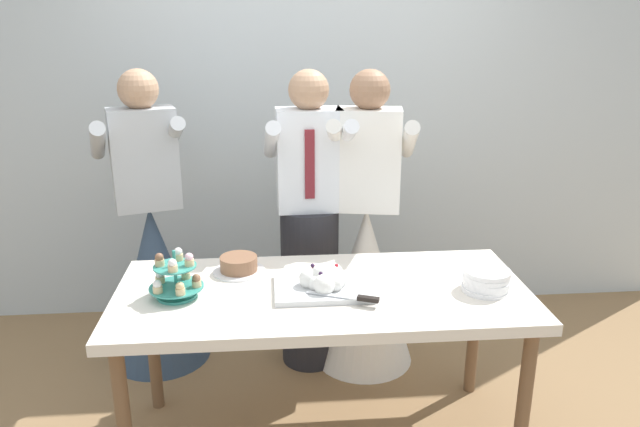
# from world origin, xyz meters

# --- Properties ---
(rear_wall) EXTENTS (5.20, 0.10, 2.90)m
(rear_wall) POSITION_xyz_m (0.00, 1.46, 1.45)
(rear_wall) COLOR silver
(rear_wall) RESTS_ON ground_plane
(dessert_table) EXTENTS (1.80, 0.80, 0.78)m
(dessert_table) POSITION_xyz_m (0.00, 0.00, 0.70)
(dessert_table) COLOR silver
(dessert_table) RESTS_ON ground_plane
(cupcake_stand) EXTENTS (0.23, 0.23, 0.21)m
(cupcake_stand) POSITION_xyz_m (-0.62, -0.02, 0.86)
(cupcake_stand) COLOR teal
(cupcake_stand) RESTS_ON dessert_table
(main_cake_tray) EXTENTS (0.43, 0.36, 0.12)m
(main_cake_tray) POSITION_xyz_m (0.01, -0.01, 0.82)
(main_cake_tray) COLOR silver
(main_cake_tray) RESTS_ON dessert_table
(plate_stack) EXTENTS (0.21, 0.20, 0.10)m
(plate_stack) POSITION_xyz_m (0.71, -0.07, 0.82)
(plate_stack) COLOR white
(plate_stack) RESTS_ON dessert_table
(round_cake) EXTENTS (0.24, 0.24, 0.08)m
(round_cake) POSITION_xyz_m (-0.37, 0.22, 0.81)
(round_cake) COLOR white
(round_cake) RESTS_ON dessert_table
(person_groom) EXTENTS (0.47, 0.50, 1.66)m
(person_groom) POSITION_xyz_m (-0.01, 0.71, 0.75)
(person_groom) COLOR #232328
(person_groom) RESTS_ON ground_plane
(person_bride) EXTENTS (0.57, 0.56, 1.66)m
(person_bride) POSITION_xyz_m (0.30, 0.69, 0.58)
(person_bride) COLOR white
(person_bride) RESTS_ON ground_plane
(person_guest) EXTENTS (0.60, 0.60, 1.66)m
(person_guest) POSITION_xyz_m (-0.88, 0.81, 0.58)
(person_guest) COLOR #334760
(person_guest) RESTS_ON ground_plane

